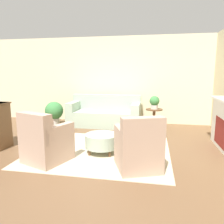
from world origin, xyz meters
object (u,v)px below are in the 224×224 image
armchair_left (45,142)px  ottoman_table (102,141)px  couch (105,115)px  side_table (154,116)px  potted_plant_floor (54,112)px  armchair_right (138,148)px  potted_plant_on_side_table (154,102)px

armchair_left → ottoman_table: (0.91, 0.64, -0.11)m
couch → side_table: bearing=-10.3°
couch → side_table: (1.52, -0.28, 0.07)m
ottoman_table → side_table: (1.05, 2.10, 0.15)m
ottoman_table → potted_plant_floor: 3.01m
side_table → armchair_right: bearing=-95.3°
armchair_left → ottoman_table: size_ratio=1.39×
couch → potted_plant_floor: size_ratio=2.99×
ottoman_table → armchair_left: bearing=-144.7°
armchair_left → armchair_right: (1.70, 0.00, 0.00)m
armchair_right → armchair_left: bearing=180.0°
ottoman_table → potted_plant_floor: (-2.07, 2.17, 0.16)m
couch → side_table: size_ratio=3.58×
couch → potted_plant_on_side_table: size_ratio=5.93×
ottoman_table → potted_plant_on_side_table: 2.41m
side_table → ottoman_table: bearing=-116.5°
couch → armchair_right: armchair_right is taller
armchair_left → potted_plant_on_side_table: (1.96, 2.74, 0.44)m
side_table → potted_plant_on_side_table: bearing=0.0°
potted_plant_on_side_table → side_table: bearing=180.0°
side_table → potted_plant_floor: (-3.12, 0.08, 0.01)m
potted_plant_on_side_table → potted_plant_floor: (-3.12, 0.08, -0.40)m
side_table → couch: bearing=169.7°
side_table → potted_plant_on_side_table: (0.00, 0.00, 0.40)m
potted_plant_on_side_table → couch: bearing=169.7°
ottoman_table → potted_plant_on_side_table: potted_plant_on_side_table is taller
armchair_right → potted_plant_floor: size_ratio=1.27×
potted_plant_on_side_table → potted_plant_floor: bearing=178.6°
side_table → potted_plant_on_side_table: potted_plant_on_side_table is taller
couch → potted_plant_on_side_table: potted_plant_on_side_table is taller
armchair_left → side_table: size_ratio=1.53×
couch → armchair_right: (1.27, -3.02, 0.03)m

